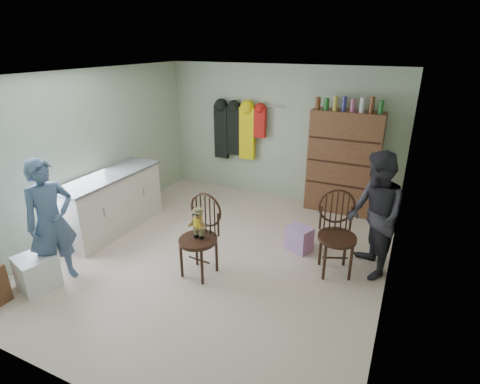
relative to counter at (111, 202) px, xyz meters
The scene contains 11 objects.
ground_plane 2.01m from the counter, ahead, with size 5.00×5.00×0.00m, color beige.
room_walls 2.30m from the counter, 15.25° to the left, with size 5.00×5.00×5.00m.
counter is the anchor object (origin of this frame).
plastic_tub 1.65m from the counter, 80.77° to the right, with size 0.44×0.42×0.42m, color white.
chair_front 2.01m from the counter, 13.49° to the right, with size 0.52×0.52×1.09m.
chair_far 3.54m from the counter, ahead, with size 0.65×0.65×1.12m.
striped_bag 3.03m from the counter, 12.15° to the left, with size 0.35×0.27×0.36m, color pink.
person_left 1.46m from the counter, 74.55° to the right, with size 0.59×0.39×1.62m, color #445A7D.
person_right 3.99m from the counter, ahead, with size 0.80×0.63×1.65m, color #2D2B33.
dresser 3.96m from the counter, 35.68° to the left, with size 1.20×0.39×2.06m.
coat_rack 2.74m from the counter, 64.76° to the left, with size 1.42×0.12×1.09m.
Camera 1 is at (2.27, -4.09, 2.87)m, focal length 28.00 mm.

